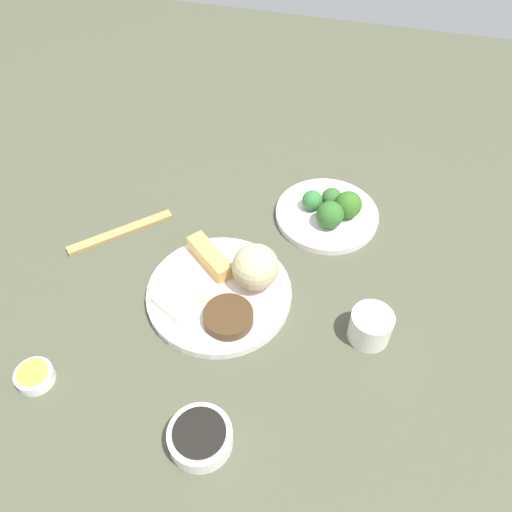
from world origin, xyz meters
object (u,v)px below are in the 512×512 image
Objects in this scene: teacup at (370,326)px; sauce_ramekin_hot_mustard at (35,376)px; soy_sauce_bowl at (200,438)px; main_plate at (219,293)px; chopsticks_pair at (121,232)px; broccoli_plate at (327,215)px.

sauce_ramekin_hot_mustard is at bearing -156.67° from teacup.
main_plate is at bearing 101.46° from soy_sauce_bowl.
teacup is 0.50m from chopsticks_pair.
chopsticks_pair is at bearing 90.71° from sauce_ramekin_hot_mustard.
soy_sauce_bowl is (0.05, -0.25, 0.01)m from main_plate.
broccoli_plate is 0.60m from sauce_ramekin_hot_mustard.
sauce_ramekin_hot_mustard is at bearing -89.29° from chopsticks_pair.
main_plate is at bearing -22.35° from chopsticks_pair.
teacup is 0.33× the size of chopsticks_pair.
broccoli_plate is at bearing 78.90° from soy_sauce_bowl.
sauce_ramekin_hot_mustard is at bearing -134.95° from main_plate.
broccoli_plate reaches higher than chopsticks_pair.
broccoli_plate is at bearing 58.22° from main_plate.
chopsticks_pair is (-0.00, 0.32, -0.01)m from sauce_ramekin_hot_mustard.
soy_sauce_bowl is 0.28m from sauce_ramekin_hot_mustard.
broccoli_plate is 0.28m from teacup.
main_plate reaches higher than broccoli_plate.
main_plate is 0.26m from soy_sauce_bowl.
chopsticks_pair is at bearing 128.90° from soy_sauce_bowl.
soy_sauce_bowl is at bearing -5.77° from sauce_ramekin_hot_mustard.
soy_sauce_bowl reaches higher than broccoli_plate.
teacup reaches higher than broccoli_plate.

